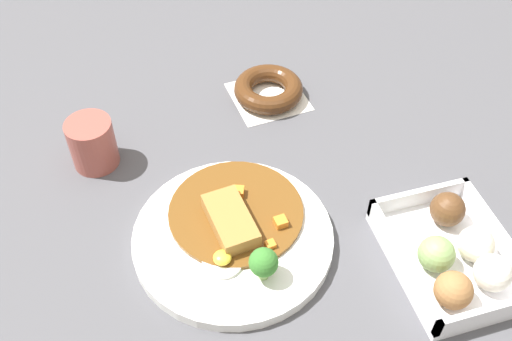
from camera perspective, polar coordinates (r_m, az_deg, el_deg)
The scene contains 5 objects.
ground_plane at distance 0.89m, azimuth 2.22°, elevation -2.98°, with size 1.60×1.60×0.00m, color #4C4C51.
curry_plate at distance 0.84m, azimuth -2.10°, elevation -6.11°, with size 0.28×0.28×0.07m.
donut_box at distance 0.85m, azimuth 18.47°, elevation -7.63°, with size 0.20×0.15×0.06m.
chocolate_ring_donut at distance 1.05m, azimuth 1.19°, elevation 7.74°, with size 0.13×0.13×0.03m.
coffee_mug at distance 0.95m, azimuth -15.33°, elevation 2.51°, with size 0.07×0.07×0.08m, color #9E4C42.
Camera 1 is at (-0.54, 0.19, 0.68)m, focal length 41.94 mm.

